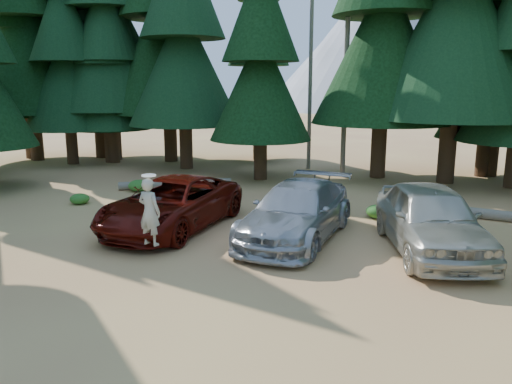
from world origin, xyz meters
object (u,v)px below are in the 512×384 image
(red_pickup, at_px, (172,204))
(silver_minivan_center, at_px, (297,212))
(log_left, at_px, (176,184))
(log_right, at_px, (487,214))
(log_mid, at_px, (431,209))
(silver_minivan_right, at_px, (431,218))
(frisbee_player, at_px, (149,211))

(red_pickup, distance_m, silver_minivan_center, 3.93)
(silver_minivan_center, height_order, log_left, silver_minivan_center)
(red_pickup, height_order, log_right, red_pickup)
(log_mid, height_order, log_right, log_right)
(silver_minivan_center, relative_size, log_left, 1.15)
(silver_minivan_right, bearing_deg, log_mid, 72.32)
(frisbee_player, relative_size, log_mid, 0.60)
(log_right, bearing_deg, silver_minivan_right, -104.76)
(red_pickup, xyz_separation_m, log_right, (9.52, 4.06, -0.61))
(silver_minivan_right, xyz_separation_m, log_right, (1.95, 4.00, -0.74))
(log_left, relative_size, log_mid, 1.59)
(silver_minivan_right, height_order, log_mid, silver_minivan_right)
(red_pickup, bearing_deg, log_right, 27.79)
(frisbee_player, height_order, log_left, frisbee_player)
(frisbee_player, bearing_deg, silver_minivan_right, -148.39)
(silver_minivan_right, bearing_deg, silver_minivan_center, 163.83)
(silver_minivan_center, height_order, silver_minivan_right, silver_minivan_right)
(red_pickup, bearing_deg, log_left, 119.99)
(frisbee_player, bearing_deg, log_mid, -124.64)
(red_pickup, height_order, frisbee_player, frisbee_player)
(red_pickup, relative_size, silver_minivan_right, 1.06)
(frisbee_player, bearing_deg, silver_minivan_center, -129.31)
(silver_minivan_right, relative_size, log_mid, 1.77)
(log_mid, relative_size, log_right, 0.55)
(red_pickup, xyz_separation_m, frisbee_player, (0.70, -2.62, 0.45))
(frisbee_player, bearing_deg, log_left, -57.50)
(red_pickup, xyz_separation_m, silver_minivan_right, (7.58, 0.06, 0.13))
(red_pickup, relative_size, log_mid, 1.87)
(red_pickup, height_order, log_mid, red_pickup)
(red_pickup, bearing_deg, silver_minivan_right, 5.14)
(log_left, height_order, log_right, log_right)
(red_pickup, height_order, silver_minivan_right, silver_minivan_right)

